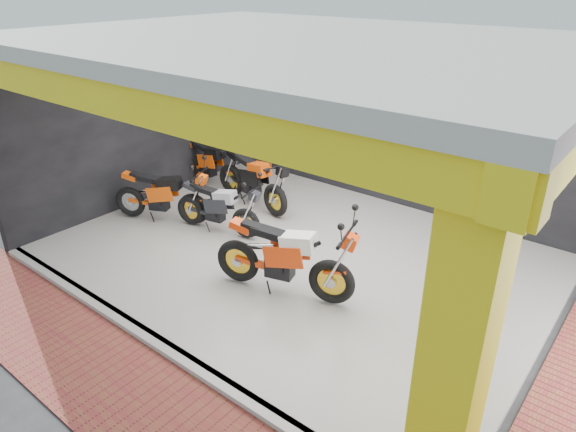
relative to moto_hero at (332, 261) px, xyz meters
The scene contains 14 objects.
ground 1.90m from the moto_hero, 139.29° to the right, with size 80.00×80.00×0.00m, color #2D2D30.
showroom_floor 1.75m from the moto_hero, 145.91° to the left, with size 8.00×6.00×0.10m, color silver.
showroom_ceiling 3.19m from the moto_hero, 145.91° to the left, with size 8.40×6.40×0.20m, color beige.
back_wall 4.29m from the moto_hero, 108.10° to the left, with size 8.20×0.20×3.50m, color black.
left_wall 5.55m from the moto_hero, behind, with size 0.20×6.20×3.50m, color black.
corner_column 3.22m from the moto_hero, 37.36° to the right, with size 0.50×0.50×3.50m, color yellow.
header_beam_front 3.51m from the moto_hero, 121.54° to the right, with size 8.40×0.30×0.40m, color yellow.
floor_kerb 2.62m from the moto_hero, 121.30° to the right, with size 8.00×0.20×0.10m, color silver.
paver_front 3.30m from the moto_hero, 114.02° to the right, with size 9.00×1.40×0.03m, color maroon.
moto_hero is the anchor object (origin of this frame).
moto_row_a 2.49m from the moto_hero, 162.73° to the left, with size 1.92×0.71×1.17m, color black, non-canonical shape.
moto_row_b 3.60m from the moto_hero, behind, with size 2.07×0.77×1.26m, color #E54E09, non-canonical shape.
moto_row_c 3.12m from the moto_hero, 145.11° to the left, with size 2.23×0.83×1.36m, color black, non-canonical shape.
moto_row_d 4.60m from the moto_hero, 153.00° to the left, with size 2.13×0.79×1.30m, color #E74B09, non-canonical shape.
Camera 1 is at (4.74, -4.18, 4.51)m, focal length 32.00 mm.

